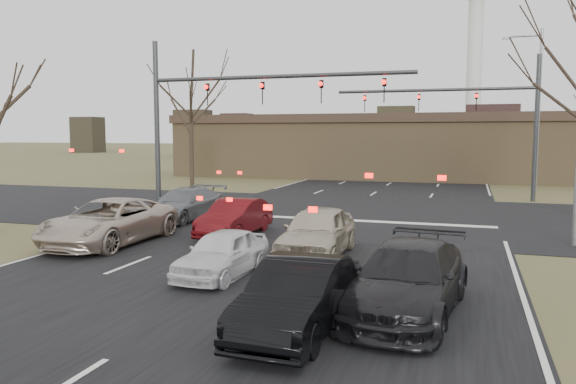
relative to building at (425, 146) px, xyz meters
name	(u,v)px	position (x,y,z in m)	size (l,w,h in m)	color
ground	(190,309)	(-2.00, -38.00, -2.67)	(360.00, 360.00, 0.00)	brown
road_main	(421,164)	(-2.00, 22.00, -2.66)	(14.00, 300.00, 0.02)	black
road_cross	(342,213)	(-2.00, -23.00, -2.65)	(200.00, 14.00, 0.02)	black
building	(425,146)	(0.00, 0.00, 0.00)	(42.40, 10.40, 5.30)	olive
mast_arm_near	(220,104)	(-7.23, -25.00, 2.41)	(12.12, 0.24, 8.00)	#383A3D
mast_arm_far	(482,110)	(4.18, -15.00, 2.35)	(11.12, 0.24, 8.00)	#383A3D
streetlight_right_far	(536,103)	(7.32, -11.00, 2.92)	(2.34, 0.25, 10.00)	gray
tree_left_far	(190,81)	(-15.00, -13.00, 4.68)	(5.70, 5.70, 9.50)	black
car_silver_suv	(109,222)	(-7.93, -32.49, -1.90)	(2.53, 5.49, 1.52)	#C0AE9B
car_white_sedan	(222,253)	(-2.50, -35.22, -2.05)	(1.45, 3.59, 1.22)	silver
car_black_hatch	(298,296)	(0.60, -38.58, -1.98)	(1.45, 4.15, 1.37)	black
car_charcoal_sedan	(408,279)	(2.45, -36.86, -1.94)	(2.03, 4.99, 1.45)	black
car_grey_ahead	(184,204)	(-8.06, -26.99, -1.97)	(1.94, 4.77, 1.39)	slate
car_red_ahead	(235,218)	(-4.50, -29.72, -2.00)	(1.41, 4.06, 1.34)	#510B0F
car_silver_ahead	(317,232)	(-0.74, -32.18, -1.90)	(1.80, 4.48, 1.53)	#C1B59C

